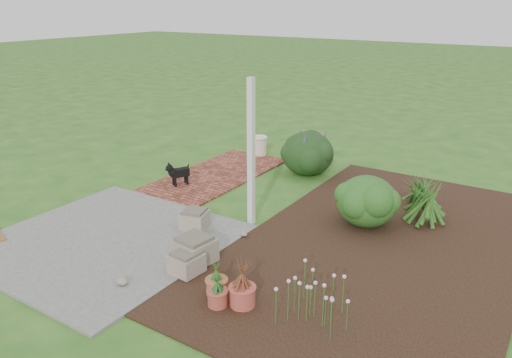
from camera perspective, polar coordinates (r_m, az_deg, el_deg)
The scene contains 18 objects.
ground at distance 8.73m, azimuth -2.54°, elevation -4.83°, with size 80.00×80.00×0.00m, color #26581C.
concrete_patio at distance 8.35m, azimuth -16.72°, elevation -6.76°, with size 3.50×3.50×0.04m, color #5D5D5A.
brick_path at distance 10.97m, azimuth -4.49°, elevation 0.50°, with size 1.60×3.50×0.04m, color #5F2B1E.
garden_bed at distance 8.12m, azimuth 14.27°, elevation -7.37°, with size 4.00×7.00×0.03m, color black.
veranda_post at distance 8.20m, azimuth -0.56°, elevation 2.89°, with size 0.10×0.10×2.50m, color white.
stone_trough_near at distance 7.12m, azimuth -7.96°, elevation -9.53°, with size 0.40×0.40×0.27m, color gray.
stone_trough_mid at distance 7.36m, azimuth -7.01°, elevation -8.14°, with size 0.50×0.50×0.34m, color #726959.
stone_trough_far at distance 8.41m, azimuth -7.03°, elevation -4.66°, with size 0.41×0.41×0.27m, color gray.
black_dog at distance 10.30m, azimuth -8.92°, elevation 0.78°, with size 0.32×0.52×0.47m.
cream_ceramic_urn at distance 12.24m, azimuth 0.42°, elevation 3.82°, with size 0.33×0.33×0.44m, color beige.
evergreen_shrub at distance 8.60m, azimuth 12.54°, elevation -2.34°, with size 1.02×1.02×0.87m, color #193B11.
agapanthus_clump_back at distance 8.88m, azimuth 18.69°, elevation -1.94°, with size 1.06×1.06×0.95m, color #1B4310, non-canonical shape.
agapanthus_clump_front at distance 9.67m, azimuth 18.42°, elevation -0.87°, with size 0.81×0.81×0.72m, color #133B15, non-canonical shape.
pink_flower_patch at distance 6.10m, azimuth 7.20°, elevation -13.42°, with size 0.87×0.87×0.56m, color #113D0F, non-canonical shape.
terracotta_pot_bronze at distance 6.39m, azimuth -1.56°, elevation -13.19°, with size 0.32×0.32×0.26m, color #B5493D.
terracotta_pot_small_left at distance 6.62m, azimuth -4.51°, elevation -12.17°, with size 0.27×0.27×0.22m, color #A65D38.
terracotta_pot_small_right at distance 6.41m, azimuth -4.41°, elevation -13.37°, with size 0.25×0.25×0.21m, color #A34637.
purple_flowering_bush at distance 11.00m, azimuth 5.93°, elevation 3.05°, with size 1.14×1.14×0.97m, color black.
Camera 1 is at (4.64, -6.44, 3.64)m, focal length 35.00 mm.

